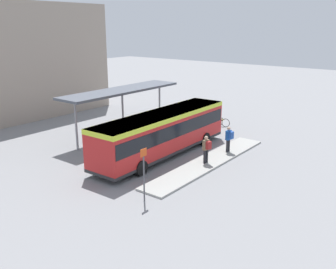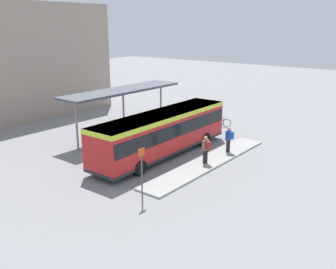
# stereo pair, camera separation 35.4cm
# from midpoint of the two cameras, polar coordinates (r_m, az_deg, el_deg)

# --- Properties ---
(ground_plane) EXTENTS (120.00, 120.00, 0.00)m
(ground_plane) POSITION_cam_midpoint_polar(r_m,az_deg,el_deg) (25.82, -1.20, -3.13)
(ground_plane) COLOR gray
(curb_island) EXTENTS (12.11, 1.80, 0.12)m
(curb_island) POSITION_cam_midpoint_polar(r_m,az_deg,el_deg) (24.48, 5.82, -4.18)
(curb_island) COLOR #9E9E99
(curb_island) RESTS_ON ground_plane
(city_bus) EXTENTS (11.88, 2.80, 2.96)m
(city_bus) POSITION_cam_midpoint_polar(r_m,az_deg,el_deg) (25.30, -1.21, 0.60)
(city_bus) COLOR red
(city_bus) RESTS_ON ground_plane
(pedestrian_waiting) EXTENTS (0.48, 0.52, 1.79)m
(pedestrian_waiting) POSITION_cam_midpoint_polar(r_m,az_deg,el_deg) (23.77, 5.47, -2.02)
(pedestrian_waiting) COLOR #232328
(pedestrian_waiting) RESTS_ON curb_island
(pedestrian_companion) EXTENTS (0.45, 0.47, 1.80)m
(pedestrian_companion) POSITION_cam_midpoint_polar(r_m,az_deg,el_deg) (26.06, 8.89, -0.48)
(pedestrian_companion) COLOR #232328
(pedestrian_companion) RESTS_ON curb_island
(bicycle_yellow) EXTENTS (0.48, 1.78, 0.77)m
(bicycle_yellow) POSITION_cam_midpoint_polar(r_m,az_deg,el_deg) (33.28, 7.66, 1.90)
(bicycle_yellow) COLOR black
(bicycle_yellow) RESTS_ON ground_plane
(bicycle_blue) EXTENTS (0.48, 1.73, 0.75)m
(bicycle_blue) POSITION_cam_midpoint_polar(r_m,az_deg,el_deg) (33.63, 6.66, 2.07)
(bicycle_blue) COLOR black
(bicycle_blue) RESTS_ON ground_plane
(station_shelter) EXTENTS (11.01, 2.55, 3.76)m
(station_shelter) POSITION_cam_midpoint_polar(r_m,az_deg,el_deg) (29.86, -7.36, 6.51)
(station_shelter) COLOR #4C515B
(station_shelter) RESTS_ON ground_plane
(potted_planter_near_shelter) EXTENTS (0.92, 0.92, 1.26)m
(potted_planter_near_shelter) POSITION_cam_midpoint_polar(r_m,az_deg,el_deg) (31.89, 1.28, 1.89)
(potted_planter_near_shelter) COLOR slate
(potted_planter_near_shelter) RESTS_ON ground_plane
(platform_sign) EXTENTS (0.44, 0.08, 2.80)m
(platform_sign) POSITION_cam_midpoint_polar(r_m,az_deg,el_deg) (18.78, -4.24, -5.77)
(platform_sign) COLOR #4C4C51
(platform_sign) RESTS_ON ground_plane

